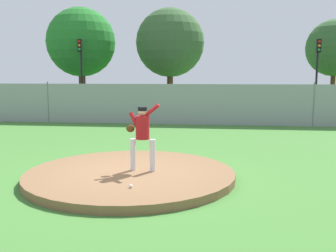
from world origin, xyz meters
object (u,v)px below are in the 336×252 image
Objects in this scene: traffic_light_near at (81,61)px; parked_car_burgundy at (131,101)px; traffic_light_far at (318,62)px; parked_car_teal at (224,102)px; pitcher_youth at (142,132)px; parked_car_champagne at (176,101)px; traffic_cone_orange at (248,109)px; baseball at (131,186)px.

parked_car_burgundy is at bearing -38.35° from traffic_light_near.
parked_car_teal is at bearing -144.30° from traffic_light_far.
parked_car_burgundy is 0.88× the size of traffic_light_near.
pitcher_youth reaches higher than parked_car_champagne.
traffic_cone_orange is at bearing 53.32° from parked_car_teal.
parked_car_burgundy is 12.96m from traffic_light_far.
baseball is at bearing -112.78° from traffic_light_far.
parked_car_champagne reaches higher than parked_car_teal.
parked_car_burgundy is 2.90m from parked_car_champagne.
traffic_light_far is (12.09, 3.94, 2.50)m from parked_car_burgundy.
traffic_light_far is at bearing 24.69° from parked_car_champagne.
pitcher_youth is 0.35× the size of parked_car_teal.
parked_car_champagne is at bearing -155.31° from traffic_light_far.
traffic_light_near is at bearing 157.94° from parked_car_teal.
parked_car_teal is (2.18, 14.25, -0.30)m from pitcher_youth.
traffic_light_far is (16.55, 0.41, -0.08)m from traffic_light_near.
traffic_cone_orange is (7.35, 1.53, -0.53)m from parked_car_burgundy.
pitcher_youth is 21.53× the size of baseball.
parked_car_teal reaches higher than parked_car_burgundy.
pitcher_youth is at bearing -98.70° from parked_car_teal.
baseball is 0.13× the size of traffic_cone_orange.
traffic_light_near reaches higher than traffic_cone_orange.
baseball is at bearing -87.40° from parked_car_champagne.
pitcher_youth is 0.35× the size of parked_car_champagne.
traffic_cone_orange is 0.11× the size of traffic_light_near.
parked_car_burgundy is 6.24m from traffic_light_near.
parked_car_burgundy is 0.96× the size of parked_car_champagne.
parked_car_teal is 0.95× the size of traffic_light_far.
parked_car_teal is at bearing 82.18° from baseball.
traffic_light_near is 16.55m from traffic_light_far.
traffic_light_far is (4.74, 2.41, 3.03)m from traffic_cone_orange.
traffic_cone_orange reaches higher than baseball.
parked_car_burgundy is 7.95× the size of traffic_cone_orange.
baseball is at bearing -88.76° from pitcher_youth.
traffic_cone_orange is 12.37m from traffic_light_near.
parked_car_champagne is at bearing -5.82° from parked_car_burgundy.
parked_car_champagne reaches higher than traffic_cone_orange.
pitcher_youth is 14.59m from parked_car_champagne.
pitcher_youth reaches higher than parked_car_teal.
parked_car_champagne is 1.00× the size of parked_car_teal.
parked_car_teal is at bearing 81.30° from pitcher_youth.
traffic_cone_orange is at bearing -9.59° from traffic_light_near.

